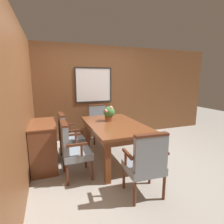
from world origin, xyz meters
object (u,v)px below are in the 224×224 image
(potted_plant, at_px, (109,113))
(chair_head_far, at_px, (99,121))
(chair_head_near, at_px, (146,162))
(chair_left_far, at_px, (68,134))
(dining_table, at_px, (115,128))
(chair_left_near, at_px, (72,147))
(sideboard_cabinet, at_px, (44,145))

(potted_plant, bearing_deg, chair_head_far, 87.77)
(chair_head_near, xyz_separation_m, chair_head_far, (0.02, 2.39, 0.00))
(chair_head_near, bearing_deg, potted_plant, -86.23)
(chair_head_near, xyz_separation_m, chair_left_far, (-0.84, 1.56, 0.00))
(chair_head_near, relative_size, potted_plant, 3.01)
(chair_left_far, bearing_deg, potted_plant, -101.18)
(chair_left_far, height_order, potted_plant, potted_plant)
(dining_table, relative_size, chair_left_near, 1.79)
(dining_table, bearing_deg, chair_left_near, -156.92)
(potted_plant, relative_size, sideboard_cabinet, 0.33)
(dining_table, distance_m, chair_head_near, 1.22)
(chair_left_far, distance_m, sideboard_cabinet, 0.48)
(chair_head_far, bearing_deg, potted_plant, -96.18)
(dining_table, bearing_deg, potted_plant, 97.11)
(chair_head_far, xyz_separation_m, potted_plant, (-0.04, -0.94, 0.39))
(chair_head_near, xyz_separation_m, sideboard_cabinet, (-1.29, 1.40, -0.10))
(sideboard_cabinet, bearing_deg, potted_plant, 2.22)
(chair_head_near, bearing_deg, chair_left_far, -58.39)
(sideboard_cabinet, bearing_deg, chair_head_near, -47.40)
(chair_head_near, relative_size, sideboard_cabinet, 0.99)
(chair_left_far, distance_m, potted_plant, 0.92)
(potted_plant, xyz_separation_m, sideboard_cabinet, (-1.28, -0.05, -0.49))
(chair_left_near, bearing_deg, sideboard_cabinet, 36.63)
(dining_table, bearing_deg, chair_left_far, 157.89)
(chair_head_far, xyz_separation_m, sideboard_cabinet, (-1.31, -0.99, -0.10))
(chair_left_far, xyz_separation_m, sideboard_cabinet, (-0.45, -0.16, -0.10))
(dining_table, xyz_separation_m, chair_left_far, (-0.86, 0.35, -0.13))
(dining_table, height_order, potted_plant, potted_plant)
(chair_head_far, bearing_deg, chair_left_far, -140.35)
(dining_table, relative_size, chair_head_near, 1.79)
(chair_left_near, relative_size, chair_head_near, 1.00)
(potted_plant, height_order, sideboard_cabinet, potted_plant)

